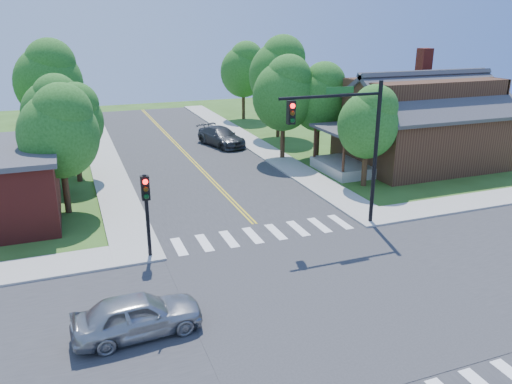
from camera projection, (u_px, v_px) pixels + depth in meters
name	position (u px, v px, depth m)	size (l,w,h in m)	color
ground	(325.00, 296.00, 18.73)	(100.00, 100.00, 0.00)	#31541A
road_ns	(325.00, 296.00, 18.72)	(10.00, 90.00, 0.04)	#2D2D30
road_ew	(325.00, 296.00, 18.72)	(90.00, 10.00, 0.04)	#2D2D30
intersection_patch	(325.00, 296.00, 18.73)	(10.20, 10.20, 0.06)	#2D2D30
sidewalk_ne	(410.00, 156.00, 38.02)	(40.00, 40.00, 0.14)	#9E9B93
crosswalk_north	(264.00, 233.00, 24.20)	(8.85, 2.00, 0.01)	white
centerline	(325.00, 295.00, 18.71)	(0.30, 90.00, 0.01)	gold
signal_mast_ne	(347.00, 133.00, 23.42)	(5.30, 0.42, 7.20)	black
signal_pole_nw	(146.00, 201.00, 20.92)	(0.34, 0.42, 3.80)	black
house_ne	(421.00, 118.00, 35.33)	(13.05, 8.80, 7.11)	#371D13
tree_e_a	(370.00, 121.00, 30.11)	(3.71, 3.53, 6.31)	#382314
tree_e_b	(320.00, 95.00, 36.62)	(4.20, 3.99, 7.13)	#382314
tree_e_c	(280.00, 71.00, 43.00)	(5.20, 4.94, 8.84)	#382314
tree_e_d	(244.00, 68.00, 51.48)	(4.72, 4.48, 8.02)	#382314
tree_w_a	(60.00, 129.00, 25.58)	(4.09, 3.88, 6.95)	#382314
tree_w_b	(54.00, 110.00, 32.18)	(3.96, 3.77, 6.74)	#382314
tree_w_c	(49.00, 78.00, 38.27)	(5.12, 4.87, 8.71)	#382314
tree_w_d	(60.00, 87.00, 47.68)	(3.52, 3.34, 5.98)	#382314
tree_house	(285.00, 92.00, 35.92)	(4.51, 4.29, 7.67)	#382314
tree_bldg	(74.00, 118.00, 30.99)	(3.73, 3.54, 6.34)	#382314
car_silver	(138.00, 316.00, 16.21)	(4.28, 1.92, 1.43)	#9FA2A6
car_dgrey	(221.00, 137.00, 41.27)	(3.42, 5.58, 1.51)	#343639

